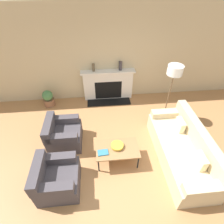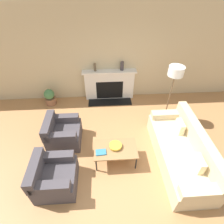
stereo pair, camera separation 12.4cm
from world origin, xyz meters
TOP-DOWN VIEW (x-y plane):
  - ground_plane at (0.00, 0.00)m, footprint 18.00×18.00m
  - wall_back at (0.00, 3.04)m, footprint 18.00×0.06m
  - fireplace at (-0.19, 2.90)m, footprint 1.72×0.59m
  - couch at (1.31, 0.26)m, footprint 0.91×2.26m
  - armchair_near at (-1.47, -0.18)m, footprint 0.81×0.82m
  - armchair_far at (-1.47, 1.01)m, footprint 0.81×0.82m
  - coffee_table at (-0.19, 0.35)m, footprint 0.96×0.58m
  - bowl at (-0.19, 0.39)m, footprint 0.28×0.28m
  - book at (-0.51, 0.26)m, footprint 0.24×0.17m
  - floor_lamp at (1.40, 1.74)m, footprint 0.39×0.39m
  - mantel_vase_left at (-0.63, 2.91)m, footprint 0.08×0.08m
  - mantel_vase_center_left at (0.21, 2.91)m, footprint 0.10×0.10m
  - potted_plant at (-2.14, 2.68)m, footprint 0.34×0.34m

SIDE VIEW (x-z plane):
  - ground_plane at x=0.00m, z-range 0.00..0.00m
  - potted_plant at x=-2.14m, z-range -0.01..0.53m
  - armchair_near at x=-1.47m, z-range -0.08..0.67m
  - armchair_far at x=-1.47m, z-range -0.08..0.67m
  - couch at x=1.31m, z-range -0.12..0.75m
  - coffee_table at x=-0.19m, z-range 0.18..0.61m
  - book at x=-0.51m, z-range 0.43..0.45m
  - bowl at x=-0.19m, z-range 0.43..0.50m
  - fireplace at x=-0.19m, z-range -0.01..1.01m
  - mantel_vase_left at x=-0.63m, z-range 1.03..1.26m
  - mantel_vase_center_left at x=0.21m, z-range 1.03..1.30m
  - floor_lamp at x=1.40m, z-range 0.52..2.20m
  - wall_back at x=0.00m, z-range 0.00..2.90m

